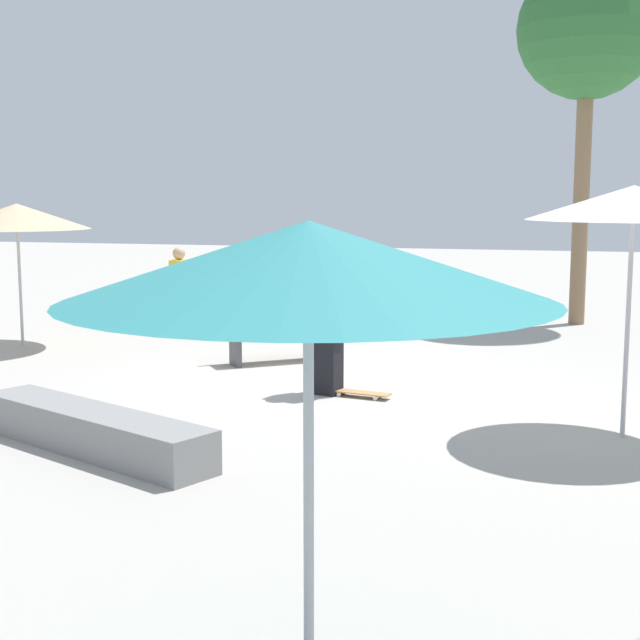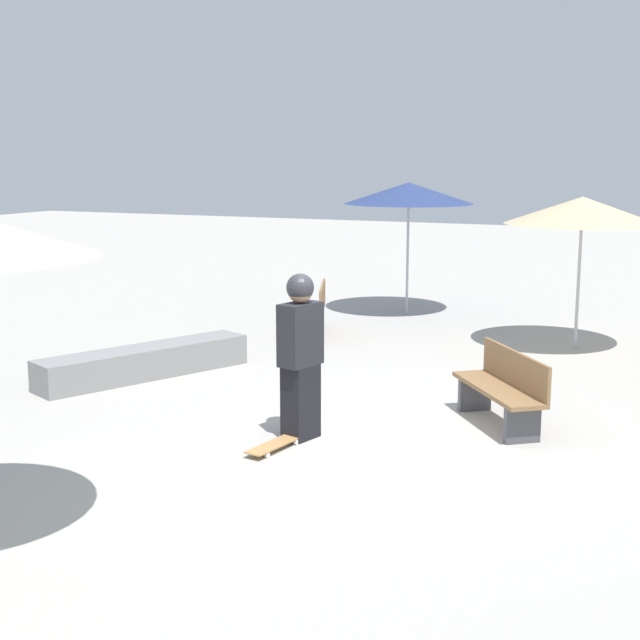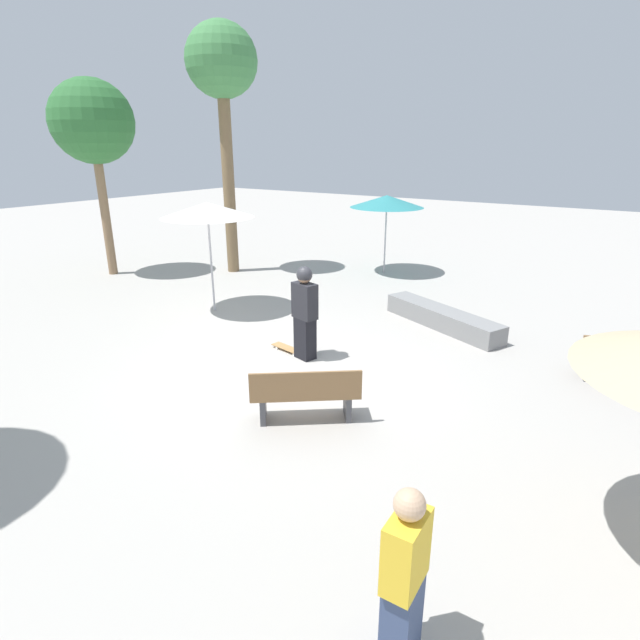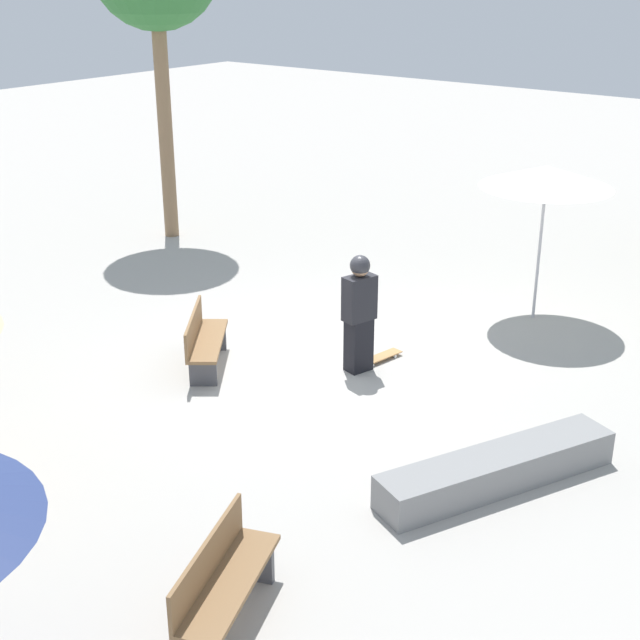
# 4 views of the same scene
# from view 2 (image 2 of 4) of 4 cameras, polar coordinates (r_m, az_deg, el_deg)

# --- Properties ---
(ground_plane) EXTENTS (60.00, 60.00, 0.00)m
(ground_plane) POSITION_cam_2_polar(r_m,az_deg,el_deg) (9.54, 3.74, -7.87)
(ground_plane) COLOR #ADA8A0
(skater_main) EXTENTS (0.38, 0.53, 1.79)m
(skater_main) POSITION_cam_2_polar(r_m,az_deg,el_deg) (9.44, -1.26, -1.97)
(skater_main) COLOR black
(skater_main) RESTS_ON ground_plane
(skateboard) EXTENTS (0.34, 0.82, 0.07)m
(skateboard) POSITION_cam_2_polar(r_m,az_deg,el_deg) (9.31, -2.88, -7.95)
(skateboard) COLOR #B7844C
(skateboard) RESTS_ON ground_plane
(concrete_ledge) EXTENTS (1.78, 3.04, 0.42)m
(concrete_ledge) POSITION_cam_2_polar(r_m,az_deg,el_deg) (12.45, -11.15, -2.66)
(concrete_ledge) COLOR gray
(concrete_ledge) RESTS_ON ground_plane
(bench_near) EXTENTS (1.32, 1.54, 0.85)m
(bench_near) POSITION_cam_2_polar(r_m,az_deg,el_deg) (10.21, 11.61, -4.33)
(bench_near) COLOR #47474C
(bench_near) RESTS_ON ground_plane
(bench_far) EXTENTS (0.99, 1.65, 0.85)m
(bench_far) POSITION_cam_2_polar(r_m,az_deg,el_deg) (15.04, -0.39, 0.66)
(bench_far) COLOR #47474C
(bench_far) RESTS_ON ground_plane
(shade_umbrella_tan) EXTENTS (2.37, 2.37, 2.38)m
(shade_umbrella_tan) POSITION_cam_2_polar(r_m,az_deg,el_deg) (14.29, 16.44, 6.74)
(shade_umbrella_tan) COLOR #B7B7BC
(shade_umbrella_tan) RESTS_ON ground_plane
(shade_umbrella_navy) EXTENTS (2.44, 2.44, 2.49)m
(shade_umbrella_navy) POSITION_cam_2_polar(r_m,az_deg,el_deg) (16.99, 5.70, 8.08)
(shade_umbrella_navy) COLOR #B7B7BC
(shade_umbrella_navy) RESTS_ON ground_plane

